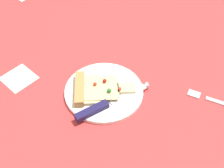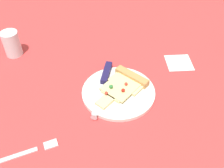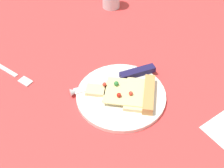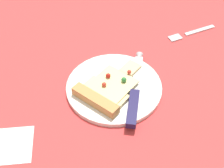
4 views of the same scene
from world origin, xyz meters
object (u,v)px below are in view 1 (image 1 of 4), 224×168
fork (211,99)px  knife (106,104)px  pizza_slice (95,89)px  plate (104,92)px

fork → knife: bearing=120.5°
pizza_slice → fork: bearing=82.8°
knife → fork: bearing=63.2°
knife → fork: knife is taller
pizza_slice → fork: pizza_slice is taller
plate → knife: (4.45, -3.61, 1.16)cm
plate → fork: bearing=38.5°
plate → knife: bearing=-39.1°
plate → fork: size_ratio=1.53×
pizza_slice → knife: bearing=28.0°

